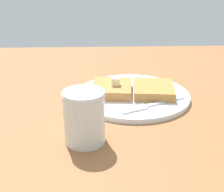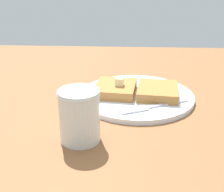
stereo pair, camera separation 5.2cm
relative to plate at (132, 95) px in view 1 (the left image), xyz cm
name	(u,v)px [view 1 (the left image)]	position (x,y,z in cm)	size (l,w,h in cm)	color
table_surface	(103,107)	(-6.84, -3.06, -1.54)	(101.70, 101.70, 1.87)	brown
plate	(132,95)	(0.00, 0.00, 0.00)	(26.28, 26.28, 1.09)	silver
toast_slice_left	(112,89)	(-4.79, 0.51, 1.53)	(8.96, 10.25, 2.08)	#B07136
toast_slice_middle	(154,90)	(4.79, -0.51, 1.53)	(8.96, 10.25, 2.08)	#AA7539
butter_pat_primary	(116,82)	(-3.88, -0.09, 3.45)	(1.77, 1.60, 1.77)	beige
fork	(150,105)	(2.92, -7.09, 0.66)	(15.06, 8.18, 0.36)	silver
syrup_jar	(84,120)	(-10.18, -18.68, 3.61)	(7.30, 7.30, 9.37)	#48200D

